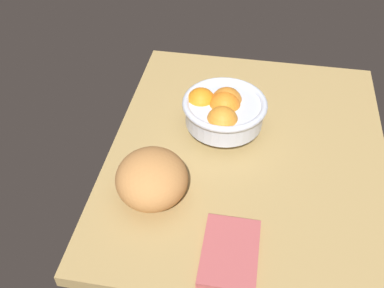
# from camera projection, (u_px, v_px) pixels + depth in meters

# --- Properties ---
(ground_plane) EXTENTS (0.79, 0.65, 0.03)m
(ground_plane) POSITION_uv_depth(u_px,v_px,m) (248.00, 155.00, 1.08)
(ground_plane) COLOR tan
(fruit_bowl) EXTENTS (0.20, 0.20, 0.11)m
(fruit_bowl) POSITION_uv_depth(u_px,v_px,m) (224.00, 110.00, 1.08)
(fruit_bowl) COLOR silver
(fruit_bowl) RESTS_ON ground
(bread_loaf) EXTENTS (0.19, 0.18, 0.10)m
(bread_loaf) POSITION_uv_depth(u_px,v_px,m) (153.00, 179.00, 0.93)
(bread_loaf) COLOR #C28146
(bread_loaf) RESTS_ON ground
(napkin_folded) EXTENTS (0.16, 0.11, 0.02)m
(napkin_folded) POSITION_uv_depth(u_px,v_px,m) (231.00, 253.00, 0.85)
(napkin_folded) COLOR #B45153
(napkin_folded) RESTS_ON ground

